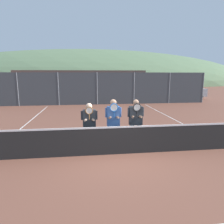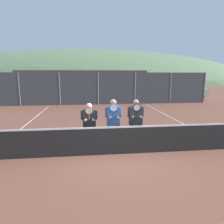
% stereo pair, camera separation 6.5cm
% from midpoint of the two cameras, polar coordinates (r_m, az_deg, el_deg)
% --- Properties ---
extents(ground_plane, '(120.00, 120.00, 0.00)m').
position_cam_midpoint_polar(ground_plane, '(7.03, 1.34, -11.96)').
color(ground_plane, brown).
extents(hill_distant, '(104.09, 57.83, 20.24)m').
position_cam_midpoint_polar(hill_distant, '(66.49, -6.02, 8.30)').
color(hill_distant, '#5B7551').
rests_on(hill_distant, ground_plane).
extents(clubhouse_building, '(15.09, 5.50, 3.17)m').
position_cam_midpoint_polar(clubhouse_building, '(26.05, -8.15, 8.16)').
color(clubhouse_building, '#9EA3A8').
rests_on(clubhouse_building, ground_plane).
extents(fence_back, '(20.56, 0.06, 2.88)m').
position_cam_midpoint_polar(fence_back, '(18.19, -3.86, 6.67)').
color(fence_back, gray).
rests_on(fence_back, ground_plane).
extents(tennis_net, '(11.60, 0.09, 1.09)m').
position_cam_midpoint_polar(tennis_net, '(6.85, 1.35, -8.02)').
color(tennis_net, gray).
rests_on(tennis_net, ground_plane).
extents(court_line_left_sideline, '(0.05, 16.00, 0.01)m').
position_cam_midpoint_polar(court_line_left_sideline, '(10.38, -25.71, -5.50)').
color(court_line_left_sideline, white).
rests_on(court_line_left_sideline, ground_plane).
extents(court_line_right_sideline, '(0.05, 16.00, 0.01)m').
position_cam_midpoint_polar(court_line_right_sideline, '(11.12, 21.67, -4.16)').
color(court_line_right_sideline, white).
rests_on(court_line_right_sideline, ground_plane).
extents(player_leftmost, '(0.59, 0.34, 1.71)m').
position_cam_midpoint_polar(player_leftmost, '(7.22, -6.25, -2.87)').
color(player_leftmost, white).
rests_on(player_leftmost, ground_plane).
extents(player_center_left, '(0.59, 0.34, 1.84)m').
position_cam_midpoint_polar(player_center_left, '(7.18, 0.63, -2.22)').
color(player_center_left, '#232838').
rests_on(player_center_left, ground_plane).
extents(player_center_right, '(0.61, 0.34, 1.81)m').
position_cam_midpoint_polar(player_center_right, '(7.42, 7.02, -2.08)').
color(player_center_right, '#232838').
rests_on(player_center_right, ground_plane).
extents(car_far_left, '(4.28, 2.00, 1.82)m').
position_cam_midpoint_polar(car_far_left, '(21.52, -18.87, 5.37)').
color(car_far_left, maroon).
rests_on(car_far_left, ground_plane).
extents(car_left_of_center, '(4.10, 1.92, 1.74)m').
position_cam_midpoint_polar(car_left_of_center, '(20.96, -5.48, 5.66)').
color(car_left_of_center, slate).
rests_on(car_left_of_center, ground_plane).
extents(car_center, '(4.26, 1.94, 1.70)m').
position_cam_midpoint_polar(car_center, '(21.52, 7.90, 5.70)').
color(car_center, black).
rests_on(car_center, ground_plane).
extents(car_right_of_center, '(4.78, 1.93, 1.83)m').
position_cam_midpoint_polar(car_right_of_center, '(23.79, 20.13, 5.76)').
color(car_right_of_center, '#B2B7BC').
rests_on(car_right_of_center, ground_plane).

